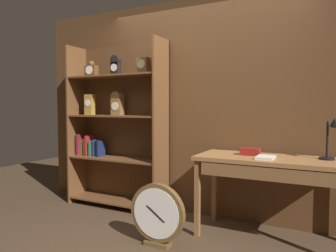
% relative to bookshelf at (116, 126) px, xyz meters
% --- Properties ---
extents(back_wood_panel, '(4.80, 0.05, 2.60)m').
position_rel_bookshelf_xyz_m(back_wood_panel, '(1.16, 0.21, 0.24)').
color(back_wood_panel, brown).
rests_on(back_wood_panel, ground).
extents(bookshelf, '(1.35, 0.38, 2.12)m').
position_rel_bookshelf_xyz_m(bookshelf, '(0.00, 0.00, 0.00)').
color(bookshelf, brown).
rests_on(bookshelf, ground).
extents(workbench, '(1.44, 0.61, 0.81)m').
position_rel_bookshelf_xyz_m(workbench, '(2.00, -0.21, -0.34)').
color(workbench, '#9E6B3D').
rests_on(workbench, ground).
extents(desk_lamp, '(0.19, 0.19, 0.41)m').
position_rel_bookshelf_xyz_m(desk_lamp, '(2.51, -0.11, -0.01)').
color(desk_lamp, black).
rests_on(desk_lamp, workbench).
extents(toolbox_small, '(0.20, 0.10, 0.07)m').
position_rel_bookshelf_xyz_m(toolbox_small, '(1.78, -0.14, -0.20)').
color(toolbox_small, maroon).
rests_on(toolbox_small, workbench).
extents(open_repair_manual, '(0.16, 0.22, 0.02)m').
position_rel_bookshelf_xyz_m(open_repair_manual, '(1.96, -0.30, -0.23)').
color(open_repair_manual, silver).
rests_on(open_repair_manual, workbench).
extents(round_clock_large, '(0.55, 0.11, 0.59)m').
position_rel_bookshelf_xyz_m(round_clock_large, '(1.09, -0.83, -0.75)').
color(round_clock_large, brown).
rests_on(round_clock_large, ground).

